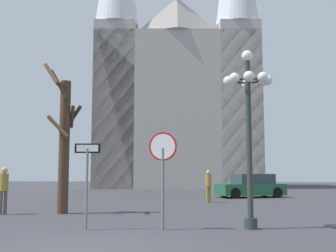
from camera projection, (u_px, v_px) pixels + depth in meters
ground_plane at (80, 249)px, 8.37m from camera, size 120.00×120.00×0.00m
cathedral at (177, 90)px, 44.52m from camera, size 17.67×14.78×33.91m
stop_sign at (163, 161)px, 11.43m from camera, size 0.79×0.14×2.64m
one_way_arrow_sign at (87, 174)px, 11.36m from camera, size 0.70×0.12×2.33m
street_lamp at (248, 110)px, 11.74m from camera, size 1.38×1.38×5.00m
bare_tree at (64, 140)px, 15.91m from camera, size 1.54×1.55×5.79m
parked_car_near_green at (251, 186)px, 25.77m from camera, size 4.44×3.26×1.44m
pedestrian_walking at (4, 186)px, 15.39m from camera, size 0.32×0.32×1.73m
pedestrian_standing at (208, 183)px, 21.43m from camera, size 0.32×0.32×1.65m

